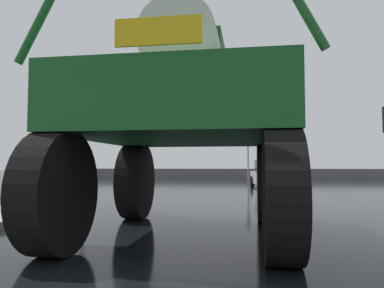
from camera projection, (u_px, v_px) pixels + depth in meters
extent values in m
plane|color=black|center=(216.00, 190.00, 18.51)|extent=(120.00, 120.00, 0.00)
cylinder|color=black|center=(136.00, 181.00, 8.62)|extent=(0.52, 1.74, 1.73)
cylinder|color=black|center=(268.00, 182.00, 8.15)|extent=(0.52, 1.74, 1.73)
cylinder|color=black|center=(57.00, 193.00, 5.09)|extent=(0.52, 1.74, 1.73)
cylinder|color=black|center=(282.00, 196.00, 4.62)|extent=(0.52, 1.74, 1.73)
cube|color=#195B23|center=(187.00, 114.00, 6.70)|extent=(3.70, 4.41, 0.99)
cube|color=#154E1E|center=(191.00, 65.00, 7.20)|extent=(1.31, 1.29, 1.05)
cylinder|color=silver|center=(181.00, 42.00, 6.14)|extent=(1.30, 1.05, 1.27)
cube|color=yellow|center=(158.00, 31.00, 4.60)|extent=(1.12, 0.08, 0.36)
cube|color=silver|center=(271.00, 178.00, 20.30)|extent=(2.15, 4.27, 0.70)
cube|color=#23282D|center=(272.00, 166.00, 20.19)|extent=(1.79, 2.26, 0.64)
cylinder|color=black|center=(252.00, 181.00, 21.64)|extent=(0.25, 0.62, 0.60)
cylinder|color=black|center=(281.00, 181.00, 21.63)|extent=(0.25, 0.62, 0.60)
cylinder|color=black|center=(260.00, 183.00, 18.94)|extent=(0.25, 0.62, 0.60)
cylinder|color=black|center=(293.00, 183.00, 18.93)|extent=(0.25, 0.62, 0.60)
cylinder|color=gray|center=(43.00, 151.00, 12.75)|extent=(0.11, 0.11, 3.48)
cube|color=black|center=(47.00, 117.00, 13.03)|extent=(0.24, 0.32, 0.84)
sphere|color=red|center=(50.00, 110.00, 13.24)|extent=(0.17, 0.17, 0.17)
sphere|color=#3C2403|center=(50.00, 118.00, 13.22)|extent=(0.17, 0.17, 0.17)
sphere|color=black|center=(50.00, 125.00, 13.21)|extent=(0.17, 0.17, 0.17)
cylinder|color=gray|center=(248.00, 158.00, 28.53)|extent=(0.11, 0.11, 3.63)
cube|color=black|center=(248.00, 141.00, 28.82)|extent=(0.24, 0.32, 0.84)
sphere|color=red|center=(248.00, 138.00, 29.02)|extent=(0.17, 0.17, 0.17)
sphere|color=#3C2403|center=(248.00, 142.00, 29.00)|extent=(0.17, 0.17, 0.17)
sphere|color=black|center=(248.00, 145.00, 28.99)|extent=(0.17, 0.17, 0.17)
cylinder|color=gray|center=(84.00, 131.00, 24.94)|extent=(0.18, 0.18, 7.17)
cylinder|color=gray|center=(99.00, 81.00, 25.02)|extent=(1.96, 0.10, 0.10)
cube|color=silver|center=(112.00, 82.00, 24.90)|extent=(0.50, 0.24, 0.16)
cube|color=#59595B|center=(225.00, 173.00, 35.05)|extent=(32.22, 0.24, 0.90)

